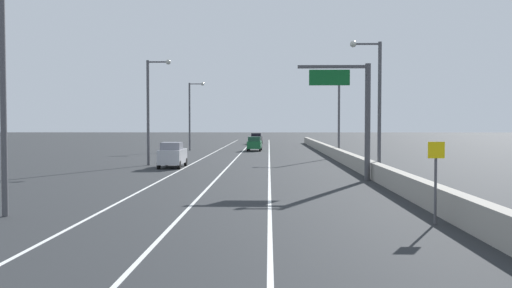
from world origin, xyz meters
The scene contains 15 objects.
ground_plane centered at (0.00, 64.00, 0.00)m, with size 320.00×320.00×0.00m, color #26282B.
lane_stripe_left centered at (-5.50, 55.00, 0.00)m, with size 0.16×130.00×0.00m, color silver.
lane_stripe_center centered at (-2.00, 55.00, 0.00)m, with size 0.16×130.00×0.00m, color silver.
lane_stripe_right centered at (1.50, 55.00, 0.00)m, with size 0.16×130.00×0.00m, color silver.
jersey_barrier_right centered at (8.41, 40.00, 0.55)m, with size 0.60×120.00×1.10m, color #9E998E.
overhead_sign_gantry centered at (7.07, 32.16, 4.73)m, with size 4.68×0.36×7.50m.
speed_advisory_sign centered at (7.51, 16.68, 1.76)m, with size 0.60×0.11×3.00m.
lamp_post_right_second centered at (8.67, 34.08, 5.35)m, with size 2.14×0.44×9.23m.
lamp_post_right_third centered at (8.74, 56.18, 5.35)m, with size 2.14×0.44×9.23m.
lamp_post_left_near centered at (-8.64, 17.97, 5.35)m, with size 2.14×0.44×9.23m.
lamp_post_left_mid centered at (-8.82, 44.50, 5.35)m, with size 2.14×0.44×9.23m.
lamp_post_left_far centered at (-9.03, 71.03, 5.35)m, with size 2.14×0.44×9.23m.
car_green_0 centered at (-0.46, 70.09, 0.95)m, with size 1.98×4.37×1.91m.
car_black_1 centered at (-0.76, 94.48, 0.98)m, with size 2.12×4.80×1.95m.
car_silver_2 centered at (-6.56, 42.13, 1.05)m, with size 1.89×4.44×2.11m.
Camera 1 is at (1.46, -3.28, 3.66)m, focal length 38.56 mm.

